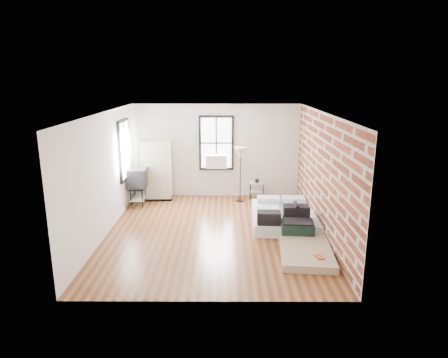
{
  "coord_description": "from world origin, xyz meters",
  "views": [
    {
      "loc": [
        0.28,
        -8.83,
        3.59
      ],
      "look_at": [
        0.24,
        0.3,
        1.23
      ],
      "focal_mm": 32.0,
      "sensor_mm": 36.0,
      "label": 1
    }
  ],
  "objects_px": {
    "wardrobe": "(157,170)",
    "mattress_bare": "(303,243)",
    "side_table": "(257,186)",
    "floor_lamp": "(241,155)",
    "tv_stand": "(138,179)",
    "mattress_main": "(284,216)"
  },
  "relations": [
    {
      "from": "floor_lamp",
      "to": "mattress_bare",
      "type": "bearing_deg",
      "value": -69.79
    },
    {
      "from": "side_table",
      "to": "floor_lamp",
      "type": "relative_size",
      "value": 0.37
    },
    {
      "from": "wardrobe",
      "to": "side_table",
      "type": "bearing_deg",
      "value": -1.05
    },
    {
      "from": "wardrobe",
      "to": "floor_lamp",
      "type": "height_order",
      "value": "wardrobe"
    },
    {
      "from": "wardrobe",
      "to": "tv_stand",
      "type": "bearing_deg",
      "value": -130.66
    },
    {
      "from": "mattress_main",
      "to": "tv_stand",
      "type": "relative_size",
      "value": 2.05
    },
    {
      "from": "mattress_bare",
      "to": "floor_lamp",
      "type": "relative_size",
      "value": 1.27
    },
    {
      "from": "tv_stand",
      "to": "side_table",
      "type": "bearing_deg",
      "value": 7.07
    },
    {
      "from": "tv_stand",
      "to": "wardrobe",
      "type": "bearing_deg",
      "value": 48.3
    },
    {
      "from": "wardrobe",
      "to": "tv_stand",
      "type": "relative_size",
      "value": 1.66
    },
    {
      "from": "wardrobe",
      "to": "mattress_bare",
      "type": "bearing_deg",
      "value": -46.29
    },
    {
      "from": "mattress_main",
      "to": "floor_lamp",
      "type": "xyz_separation_m",
      "value": [
        -1.04,
        1.79,
        1.19
      ]
    },
    {
      "from": "mattress_main",
      "to": "mattress_bare",
      "type": "height_order",
      "value": "mattress_main"
    },
    {
      "from": "floor_lamp",
      "to": "tv_stand",
      "type": "height_order",
      "value": "floor_lamp"
    },
    {
      "from": "wardrobe",
      "to": "mattress_main",
      "type": "bearing_deg",
      "value": -32.16
    },
    {
      "from": "mattress_bare",
      "to": "tv_stand",
      "type": "bearing_deg",
      "value": 149.08
    },
    {
      "from": "mattress_main",
      "to": "tv_stand",
      "type": "height_order",
      "value": "tv_stand"
    },
    {
      "from": "side_table",
      "to": "tv_stand",
      "type": "xyz_separation_m",
      "value": [
        -3.44,
        -0.64,
        0.37
      ]
    },
    {
      "from": "mattress_bare",
      "to": "wardrobe",
      "type": "relative_size",
      "value": 1.16
    },
    {
      "from": "mattress_main",
      "to": "side_table",
      "type": "relative_size",
      "value": 3.69
    },
    {
      "from": "mattress_main",
      "to": "mattress_bare",
      "type": "xyz_separation_m",
      "value": [
        0.2,
        -1.56,
        -0.06
      ]
    },
    {
      "from": "wardrobe",
      "to": "tv_stand",
      "type": "height_order",
      "value": "wardrobe"
    }
  ]
}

